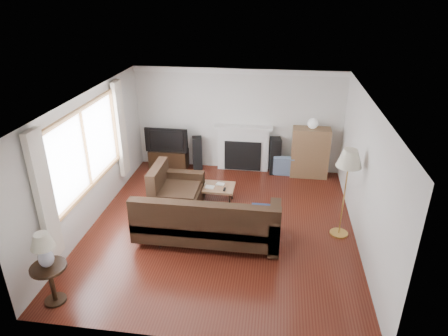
# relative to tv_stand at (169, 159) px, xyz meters

# --- Properties ---
(room) EXTENTS (5.10, 5.60, 2.54)m
(room) POSITION_rel_tv_stand_xyz_m (1.72, -2.50, 1.01)
(room) COLOR #4E1B11
(room) RESTS_ON ground
(window) EXTENTS (0.12, 2.74, 1.54)m
(window) POSITION_rel_tv_stand_xyz_m (-0.73, -2.70, 1.31)
(window) COLOR brown
(window) RESTS_ON room
(curtain_near) EXTENTS (0.10, 0.35, 2.10)m
(curtain_near) POSITION_rel_tv_stand_xyz_m (-0.68, -4.22, 1.16)
(curtain_near) COLOR white
(curtain_near) RESTS_ON room
(curtain_far) EXTENTS (0.10, 0.35, 2.10)m
(curtain_far) POSITION_rel_tv_stand_xyz_m (-0.68, -1.18, 1.16)
(curtain_far) COLOR white
(curtain_far) RESTS_ON room
(fireplace) EXTENTS (1.40, 0.26, 1.15)m
(fireplace) POSITION_rel_tv_stand_xyz_m (1.87, 0.14, 0.34)
(fireplace) COLOR white
(fireplace) RESTS_ON room
(tv_stand) EXTENTS (0.95, 0.43, 0.47)m
(tv_stand) POSITION_rel_tv_stand_xyz_m (0.00, 0.00, 0.00)
(tv_stand) COLOR black
(tv_stand) RESTS_ON ground
(television) EXTENTS (1.06, 0.14, 0.61)m
(television) POSITION_rel_tv_stand_xyz_m (0.00, 0.00, 0.54)
(television) COLOR black
(television) RESTS_ON tv_stand
(speaker_left) EXTENTS (0.29, 0.32, 0.83)m
(speaker_left) POSITION_rel_tv_stand_xyz_m (0.73, 0.05, 0.18)
(speaker_left) COLOR black
(speaker_left) RESTS_ON ground
(speaker_right) EXTENTS (0.30, 0.34, 0.91)m
(speaker_right) POSITION_rel_tv_stand_xyz_m (2.66, 0.05, 0.22)
(speaker_right) COLOR black
(speaker_right) RESTS_ON ground
(bookshelf) EXTENTS (0.88, 0.42, 1.21)m
(bookshelf) POSITION_rel_tv_stand_xyz_m (3.48, 0.01, 0.37)
(bookshelf) COLOR brown
(bookshelf) RESTS_ON ground
(globe_lamp) EXTENTS (0.24, 0.24, 0.24)m
(globe_lamp) POSITION_rel_tv_stand_xyz_m (3.48, 0.01, 1.09)
(globe_lamp) COLOR white
(globe_lamp) RESTS_ON bookshelf
(sectional_sofa) EXTENTS (2.79, 2.04, 0.90)m
(sectional_sofa) POSITION_rel_tv_stand_xyz_m (1.53, -2.97, 0.21)
(sectional_sofa) COLOR black
(sectional_sofa) RESTS_ON ground
(coffee_table) EXTENTS (1.02, 0.56, 0.40)m
(coffee_table) POSITION_rel_tv_stand_xyz_m (1.34, -1.62, -0.04)
(coffee_table) COLOR #8E6444
(coffee_table) RESTS_ON ground
(footstool) EXTENTS (0.53, 0.53, 0.38)m
(footstool) POSITION_rel_tv_stand_xyz_m (0.56, -2.77, -0.05)
(footstool) COLOR black
(footstool) RESTS_ON ground
(floor_lamp) EXTENTS (0.52, 0.52, 1.71)m
(floor_lamp) POSITION_rel_tv_stand_xyz_m (3.93, -2.47, 0.62)
(floor_lamp) COLOR gold
(floor_lamp) RESTS_ON ground
(side_table) EXTENTS (0.51, 0.51, 0.63)m
(side_table) POSITION_rel_tv_stand_xyz_m (-0.43, -4.83, 0.08)
(side_table) COLOR black
(side_table) RESTS_ON ground
(table_lamp) EXTENTS (0.33, 0.33, 0.54)m
(table_lamp) POSITION_rel_tv_stand_xyz_m (-0.43, -4.83, 0.67)
(table_lamp) COLOR silver
(table_lamp) RESTS_ON side_table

